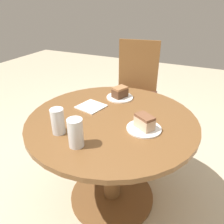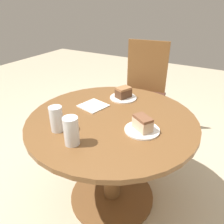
% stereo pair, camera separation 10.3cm
% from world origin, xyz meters
% --- Properties ---
extents(ground_plane, '(8.00, 8.00, 0.00)m').
position_xyz_m(ground_plane, '(0.00, 0.00, 0.00)').
color(ground_plane, beige).
extents(table, '(1.07, 1.07, 0.70)m').
position_xyz_m(table, '(0.00, 0.00, 0.50)').
color(table, brown).
rests_on(table, ground_plane).
extents(chair, '(0.50, 0.51, 1.00)m').
position_xyz_m(chair, '(-0.17, 0.94, 0.52)').
color(chair, brown).
rests_on(chair, ground_plane).
extents(plate_near, '(0.20, 0.20, 0.01)m').
position_xyz_m(plate_near, '(-0.07, 0.30, 0.71)').
color(plate_near, white).
rests_on(plate_near, table).
extents(plate_far, '(0.20, 0.20, 0.01)m').
position_xyz_m(plate_far, '(0.22, -0.05, 0.71)').
color(plate_far, white).
rests_on(plate_far, table).
extents(cake_slice_near, '(0.11, 0.13, 0.08)m').
position_xyz_m(cake_slice_near, '(-0.07, 0.30, 0.75)').
color(cake_slice_near, brown).
rests_on(cake_slice_near, plate_near).
extents(cake_slice_far, '(0.13, 0.12, 0.08)m').
position_xyz_m(cake_slice_far, '(0.22, -0.05, 0.75)').
color(cake_slice_far, beige).
rests_on(cake_slice_far, plate_far).
extents(glass_lemonade, '(0.07, 0.07, 0.15)m').
position_xyz_m(glass_lemonade, '(-0.20, -0.28, 0.77)').
color(glass_lemonade, beige).
rests_on(glass_lemonade, table).
extents(glass_water, '(0.08, 0.08, 0.15)m').
position_xyz_m(glass_water, '(-0.04, -0.34, 0.77)').
color(glass_water, silver).
rests_on(glass_water, table).
extents(napkin_stack, '(0.20, 0.20, 0.01)m').
position_xyz_m(napkin_stack, '(-0.19, 0.07, 0.71)').
color(napkin_stack, silver).
rests_on(napkin_stack, table).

